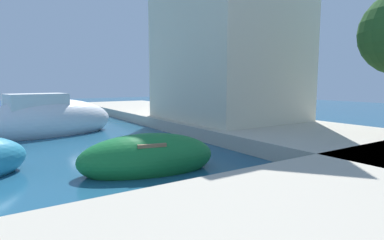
{
  "coord_description": "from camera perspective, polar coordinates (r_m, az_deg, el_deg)",
  "views": [
    {
      "loc": [
        3.41,
        -6.56,
        2.22
      ],
      "look_at": [
        12.11,
        6.87,
        0.3
      ],
      "focal_mm": 28.92,
      "sensor_mm": 36.0,
      "label": 1
    }
  ],
  "objects": [
    {
      "name": "moored_boat_0",
      "position": [
        14.67,
        -25.01,
        -0.09
      ],
      "size": [
        5.92,
        3.27,
        2.23
      ],
      "rotation": [
        0.0,
        0.0,
        0.2
      ],
      "color": "white",
      "rests_on": "ground"
    },
    {
      "name": "waterfront_building_main",
      "position": [
        15.37,
        6.46,
        15.94
      ],
      "size": [
        5.48,
        6.77,
        8.23
      ],
      "color": "beige",
      "rests_on": "quay_promenade"
    },
    {
      "name": "quay_promenade",
      "position": [
        6.56,
        -23.86,
        -11.24
      ],
      "size": [
        44.0,
        32.0,
        0.5
      ],
      "color": "#BCB29E",
      "rests_on": "ground"
    },
    {
      "name": "moored_boat_2",
      "position": [
        7.89,
        -8.16,
        -6.95
      ],
      "size": [
        3.64,
        2.12,
        1.26
      ],
      "rotation": [
        0.0,
        0.0,
        6.06
      ],
      "color": "#197233",
      "rests_on": "ground"
    }
  ]
}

